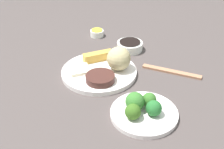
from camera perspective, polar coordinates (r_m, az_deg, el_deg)
tabletop at (r=1.01m, az=-1.44°, el=-0.44°), size 2.20×2.20×0.02m
main_plate at (r=1.00m, az=-2.57°, el=0.56°), size 0.26×0.26×0.02m
rice_scoop at (r=0.98m, az=1.36°, el=3.20°), size 0.08×0.08×0.08m
spring_roll at (r=1.05m, az=-2.80°, el=3.64°), size 0.11×0.08×0.03m
crab_rangoon_wonton at (r=0.99m, az=-6.51°, el=1.00°), size 0.09×0.09×0.01m
stir_fry_heap at (r=0.93m, az=-2.37°, el=-0.70°), size 0.10×0.10×0.02m
broccoli_plate at (r=0.83m, az=6.41°, el=-7.75°), size 0.19×0.19×0.01m
broccoli_floret_0 at (r=0.80m, az=8.36°, el=-6.68°), size 0.05×0.05×0.05m
broccoli_floret_1 at (r=0.81m, az=4.61°, el=-5.40°), size 0.06×0.06×0.06m
broccoli_floret_2 at (r=0.83m, az=7.46°, el=-5.03°), size 0.04×0.04×0.04m
broccoli_floret_3 at (r=0.78m, az=4.20°, el=-7.42°), size 0.04×0.04×0.04m
soy_sauce_bowl at (r=1.15m, az=3.57°, el=5.68°), size 0.10×0.10×0.03m
soy_sauce_bowl_liquid at (r=1.14m, az=3.61°, el=6.51°), size 0.08×0.08×0.00m
sauce_ramekin_hot_mustard at (r=1.27m, az=-3.02°, el=8.23°), size 0.06×0.06×0.03m
sauce_ramekin_hot_mustard_liquid at (r=1.26m, az=-3.04°, el=8.87°), size 0.05×0.05×0.00m
chopsticks_pair at (r=1.03m, az=11.81°, el=0.57°), size 0.21×0.08×0.01m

